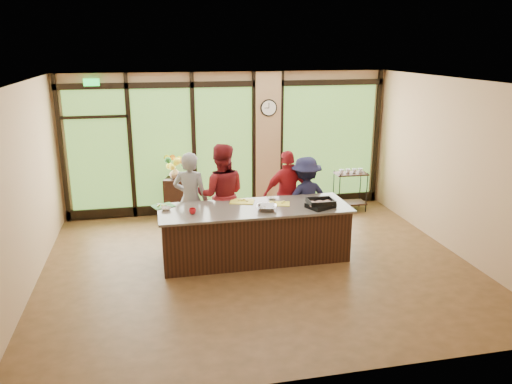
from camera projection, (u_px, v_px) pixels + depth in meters
name	position (u px, v px, depth m)	size (l,w,h in m)	color
floor	(258.00, 265.00, 8.33)	(7.00, 7.00, 0.00)	#4E361B
ceiling	(259.00, 82.00, 7.48)	(7.00, 7.00, 0.00)	silver
back_wall	(229.00, 143.00, 10.72)	(7.00, 7.00, 0.00)	tan
left_wall	(22.00, 191.00, 7.20)	(6.00, 6.00, 0.00)	tan
right_wall	(456.00, 167.00, 8.61)	(6.00, 6.00, 0.00)	tan
window_wall	(237.00, 148.00, 10.74)	(6.90, 0.12, 3.00)	tan
island_base	(255.00, 234.00, 8.49)	(3.10, 1.00, 0.88)	black
countertop	(255.00, 208.00, 8.36)	(3.20, 1.10, 0.04)	#6C6259
wall_clock	(269.00, 108.00, 10.55)	(0.36, 0.04, 0.36)	black
cook_left	(191.00, 200.00, 8.91)	(0.64, 0.42, 1.74)	gray
cook_midleft	(221.00, 195.00, 8.99)	(0.91, 0.71, 1.87)	maroon
cook_midright	(288.00, 195.00, 9.34)	(0.98, 0.41, 1.67)	maroon
cook_right	(306.00, 198.00, 9.28)	(1.02, 0.58, 1.57)	#1B1C3C
roasting_pan	(321.00, 205.00, 8.33)	(0.43, 0.33, 0.08)	black
mixing_bowl	(267.00, 208.00, 8.19)	(0.33, 0.33, 0.08)	silver
cutting_board_left	(163.00, 206.00, 8.40)	(0.36, 0.27, 0.01)	#318832
cutting_board_center	(242.00, 201.00, 8.64)	(0.41, 0.31, 0.01)	yellow
cutting_board_right	(279.00, 204.00, 8.52)	(0.35, 0.26, 0.01)	yellow
prep_bowl_near	(166.00, 209.00, 8.21)	(0.16, 0.16, 0.05)	white
prep_bowl_mid	(262.00, 208.00, 8.24)	(0.15, 0.15, 0.05)	white
prep_bowl_far	(272.00, 198.00, 8.79)	(0.13, 0.13, 0.03)	white
red_ramekin	(192.00, 211.00, 8.02)	(0.11, 0.11, 0.09)	#B5121A
flower_stand	(176.00, 198.00, 10.50)	(0.43, 0.43, 0.86)	black
flower_vase	(175.00, 173.00, 10.34)	(0.23, 0.23, 0.24)	#997753
bar_cart	(350.00, 186.00, 10.92)	(0.71, 0.42, 0.95)	black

